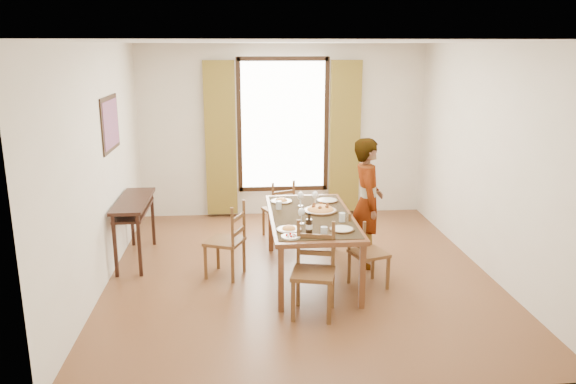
{
  "coord_description": "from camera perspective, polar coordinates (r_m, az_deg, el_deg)",
  "views": [
    {
      "loc": [
        -0.69,
        -6.3,
        2.65
      ],
      "look_at": [
        -0.14,
        0.03,
        1.0
      ],
      "focal_mm": 35.0,
      "sensor_mm": 36.0,
      "label": 1
    }
  ],
  "objects": [
    {
      "name": "man",
      "position": [
        6.92,
        8.05,
        -1.1
      ],
      "size": [
        0.66,
        0.5,
        1.6
      ],
      "primitive_type": "imported",
      "rotation": [
        0.0,
        0.0,
        1.47
      ],
      "color": "#919499",
      "rests_on": "ground"
    },
    {
      "name": "ground",
      "position": [
        6.87,
        1.16,
        -8.12
      ],
      "size": [
        5.0,
        5.0,
        0.0
      ],
      "primitive_type": "plane",
      "color": "#4C3118",
      "rests_on": "ground"
    },
    {
      "name": "dining_table",
      "position": [
        6.54,
        2.35,
        -2.87
      ],
      "size": [
        0.96,
        1.9,
        0.76
      ],
      "color": "brown",
      "rests_on": "ground"
    },
    {
      "name": "chair_east",
      "position": [
        6.4,
        7.97,
        -6.28
      ],
      "size": [
        0.47,
        0.47,
        0.84
      ],
      "rotation": [
        0.0,
        0.0,
        1.89
      ],
      "color": "brown",
      "rests_on": "ground"
    },
    {
      "name": "wine_glass_c",
      "position": [
        6.84,
        1.28,
        -0.71
      ],
      "size": [
        0.08,
        0.08,
        0.18
      ],
      "primitive_type": null,
      "color": "white",
      "rests_on": "dining_table"
    },
    {
      "name": "chair_west",
      "position": [
        6.65,
        -6.2,
        -5.1
      ],
      "size": [
        0.53,
        0.53,
        0.91
      ],
      "rotation": [
        0.0,
        0.0,
        -1.97
      ],
      "color": "brown",
      "rests_on": "ground"
    },
    {
      "name": "chair_north",
      "position": [
        7.95,
        -0.9,
        -1.93
      ],
      "size": [
        0.49,
        0.49,
        0.85
      ],
      "rotation": [
        0.0,
        0.0,
        3.52
      ],
      "color": "brown",
      "rests_on": "ground"
    },
    {
      "name": "plate_nw",
      "position": [
        7.04,
        -0.69,
        -0.81
      ],
      "size": [
        0.27,
        0.27,
        0.05
      ],
      "primitive_type": null,
      "color": "silver",
      "rests_on": "dining_table"
    },
    {
      "name": "plate_sw",
      "position": [
        5.97,
        0.1,
        -3.68
      ],
      "size": [
        0.27,
        0.27,
        0.05
      ],
      "primitive_type": null,
      "color": "silver",
      "rests_on": "dining_table"
    },
    {
      "name": "plate_se",
      "position": [
        6.0,
        5.48,
        -3.64
      ],
      "size": [
        0.27,
        0.27,
        0.05
      ],
      "primitive_type": null,
      "color": "silver",
      "rests_on": "dining_table"
    },
    {
      "name": "caprese_plate",
      "position": [
        5.76,
        0.29,
        -4.44
      ],
      "size": [
        0.2,
        0.2,
        0.04
      ],
      "primitive_type": null,
      "color": "silver",
      "rests_on": "dining_table"
    },
    {
      "name": "wine_bottle",
      "position": [
        5.78,
        2.16,
        -3.3
      ],
      "size": [
        0.07,
        0.07,
        0.25
      ],
      "primitive_type": null,
      "color": "black",
      "rests_on": "dining_table"
    },
    {
      "name": "plate_ne",
      "position": [
        7.09,
        4.03,
        -0.73
      ],
      "size": [
        0.27,
        0.27,
        0.05
      ],
      "primitive_type": null,
      "color": "silver",
      "rests_on": "dining_table"
    },
    {
      "name": "pasta_platter",
      "position": [
        6.63,
        3.32,
        -1.6
      ],
      "size": [
        0.4,
        0.4,
        0.1
      ],
      "primitive_type": null,
      "color": "#BD3F18",
      "rests_on": "dining_table"
    },
    {
      "name": "room_shell",
      "position": [
        6.56,
        1.07,
        4.84
      ],
      "size": [
        4.6,
        5.1,
        2.74
      ],
      "color": "silver",
      "rests_on": "ground"
    },
    {
      "name": "chair_south",
      "position": [
        5.72,
        2.62,
        -8.22
      ],
      "size": [
        0.51,
        0.51,
        0.94
      ],
      "rotation": [
        0.0,
        0.0,
        -0.24
      ],
      "color": "brown",
      "rests_on": "ground"
    },
    {
      "name": "wine_glass_a",
      "position": [
        6.17,
        1.38,
        -2.43
      ],
      "size": [
        0.08,
        0.08,
        0.18
      ],
      "primitive_type": null,
      "color": "white",
      "rests_on": "dining_table"
    },
    {
      "name": "tumbler_a",
      "position": [
        6.29,
        5.51,
        -2.57
      ],
      "size": [
        0.07,
        0.07,
        0.1
      ],
      "primitive_type": "cylinder",
      "color": "silver",
      "rests_on": "dining_table"
    },
    {
      "name": "tumbler_b",
      "position": [
        6.73,
        -0.95,
        -1.34
      ],
      "size": [
        0.07,
        0.07,
        0.1
      ],
      "primitive_type": "cylinder",
      "color": "silver",
      "rests_on": "dining_table"
    },
    {
      "name": "wine_glass_b",
      "position": [
        6.87,
        2.8,
        -0.67
      ],
      "size": [
        0.08,
        0.08,
        0.18
      ],
      "primitive_type": null,
      "color": "white",
      "rests_on": "dining_table"
    },
    {
      "name": "tumbler_c",
      "position": [
        5.8,
        3.68,
        -4.03
      ],
      "size": [
        0.07,
        0.07,
        0.1
      ],
      "primitive_type": "cylinder",
      "color": "silver",
      "rests_on": "dining_table"
    },
    {
      "name": "console_table",
      "position": [
        7.3,
        -15.39,
        -1.6
      ],
      "size": [
        0.38,
        1.2,
        0.8
      ],
      "color": "black",
      "rests_on": "ground"
    }
  ]
}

